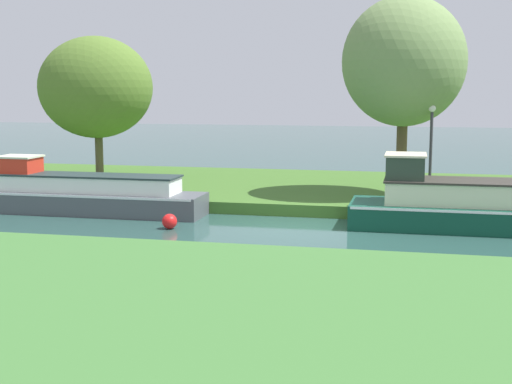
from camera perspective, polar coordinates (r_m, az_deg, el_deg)
The scene contains 9 objects.
ground_plane at distance 20.82m, azimuth 3.56°, elevation -3.06°, with size 120.00×120.00×0.00m, color #2A4F48.
riverbank_far at distance 27.62m, azimuth 5.88°, elevation 0.15°, with size 72.00×10.00×0.40m, color #3D6826.
riverbank_near at distance 12.25m, azimuth -3.26°, elevation -10.26°, with size 72.00×10.00×0.40m, color #3D7033.
forest_barge at distance 21.69m, azimuth 17.01°, elevation -1.05°, with size 7.09×2.31×2.20m.
slate_narrowboat at distance 24.37m, azimuth -14.87°, elevation -0.21°, with size 9.49×1.71×1.88m.
willow_tree_left at distance 30.17m, azimuth -12.90°, elevation 8.25°, with size 4.87×3.77×5.88m.
willow_tree_centre at distance 25.13m, azimuth 11.89°, elevation 10.26°, with size 4.25×4.46×6.88m.
lamp_post at distance 23.94m, azimuth 13.99°, elevation 3.97°, with size 0.24×0.24×3.20m.
channel_buoy at distance 21.01m, azimuth -7.02°, elevation -2.38°, with size 0.45×0.45×0.45m, color red.
Camera 1 is at (3.21, -20.16, 4.09)m, focal length 49.39 mm.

